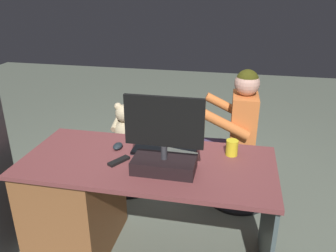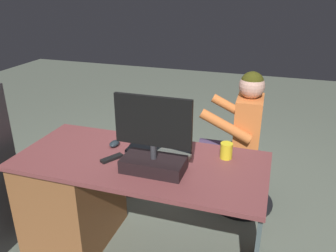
# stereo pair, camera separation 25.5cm
# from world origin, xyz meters

# --- Properties ---
(ground_plane) EXTENTS (10.00, 10.00, 0.00)m
(ground_plane) POSITION_xyz_m (0.00, 0.00, 0.00)
(ground_plane) COLOR #626B5C
(desk) EXTENTS (1.59, 0.72, 0.75)m
(desk) POSITION_xyz_m (0.42, 0.44, 0.40)
(desk) COLOR brown
(desk) RESTS_ON ground_plane
(monitor) EXTENTS (0.46, 0.20, 0.47)m
(monitor) POSITION_xyz_m (-0.13, 0.55, 0.90)
(monitor) COLOR black
(monitor) RESTS_ON desk
(keyboard) EXTENTS (0.42, 0.14, 0.02)m
(keyboard) POSITION_xyz_m (-0.08, 0.32, 0.76)
(keyboard) COLOR black
(keyboard) RESTS_ON desk
(computer_mouse) EXTENTS (0.06, 0.10, 0.04)m
(computer_mouse) POSITION_xyz_m (0.24, 0.32, 0.77)
(computer_mouse) COLOR #1F282E
(computer_mouse) RESTS_ON desk
(cup) EXTENTS (0.08, 0.08, 0.10)m
(cup) POSITION_xyz_m (-0.52, 0.25, 0.80)
(cup) COLOR yellow
(cup) RESTS_ON desk
(tv_remote) EXTENTS (0.11, 0.15, 0.02)m
(tv_remote) POSITION_xyz_m (0.17, 0.50, 0.76)
(tv_remote) COLOR black
(tv_remote) RESTS_ON desk
(notebook_binder) EXTENTS (0.28, 0.34, 0.02)m
(notebook_binder) POSITION_xyz_m (-0.17, 0.44, 0.76)
(notebook_binder) COLOR silver
(notebook_binder) RESTS_ON desk
(office_chair_teddy) EXTENTS (0.56, 0.56, 0.44)m
(office_chair_teddy) POSITION_xyz_m (0.44, -0.41, 0.24)
(office_chair_teddy) COLOR black
(office_chair_teddy) RESTS_ON ground_plane
(teddy_bear) EXTENTS (0.26, 0.26, 0.37)m
(teddy_bear) POSITION_xyz_m (0.44, -0.43, 0.61)
(teddy_bear) COLOR #CAB78E
(teddy_bear) RESTS_ON office_chair_teddy
(visitor_chair) EXTENTS (0.55, 0.55, 0.44)m
(visitor_chair) POSITION_xyz_m (-0.59, -0.38, 0.24)
(visitor_chair) COLOR black
(visitor_chair) RESTS_ON ground_plane
(person) EXTENTS (0.57, 0.48, 1.17)m
(person) POSITION_xyz_m (-0.50, -0.39, 0.69)
(person) COLOR orange
(person) RESTS_ON ground_plane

